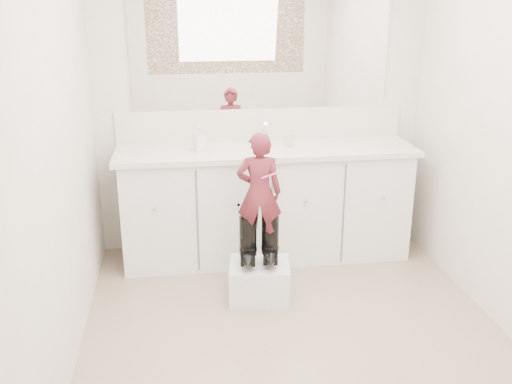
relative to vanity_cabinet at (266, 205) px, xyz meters
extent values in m
plane|color=#826D55|center=(0.00, -1.23, -0.42)|extent=(3.00, 3.00, 0.00)
plane|color=beige|center=(0.00, 0.27, 0.77)|extent=(2.60, 0.00, 2.60)
plane|color=beige|center=(0.00, -2.73, 0.77)|extent=(2.60, 0.00, 2.60)
plane|color=beige|center=(-1.30, -1.23, 0.78)|extent=(0.00, 3.00, 3.00)
cube|color=silver|center=(0.00, 0.00, 0.00)|extent=(2.20, 0.55, 0.85)
cube|color=beige|center=(0.00, -0.01, 0.45)|extent=(2.28, 0.58, 0.04)
cube|color=beige|center=(0.00, 0.26, 0.59)|extent=(2.28, 0.03, 0.25)
cube|color=white|center=(0.00, 0.26, 1.22)|extent=(2.00, 0.02, 1.00)
cube|color=#472819|center=(0.00, -2.71, 1.22)|extent=(2.00, 0.01, 1.20)
cylinder|color=silver|center=(0.00, 0.15, 0.52)|extent=(0.08, 0.08, 0.10)
imported|color=beige|center=(0.18, 0.02, 0.51)|extent=(0.10, 0.10, 0.08)
imported|color=silver|center=(-0.50, -0.01, 0.55)|extent=(0.10, 0.10, 0.18)
cube|color=silver|center=(-0.15, -0.70, -0.30)|extent=(0.45, 0.39, 0.26)
imported|color=maroon|center=(-0.15, -0.68, 0.34)|extent=(0.32, 0.23, 0.81)
cylinder|color=#EB5BB6|center=(-0.08, -0.76, 0.48)|extent=(0.14, 0.03, 0.06)
camera|label=1|loc=(-0.67, -4.16, 1.55)|focal=40.00mm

